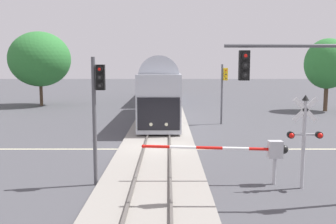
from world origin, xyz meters
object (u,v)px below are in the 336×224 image
object	(u,v)px
crossing_signal_mast	(305,132)
traffic_signal_near_right	(321,80)
traffic_signal_median	(98,100)
commuter_train	(163,83)
traffic_signal_far_side	(224,84)
crossing_gate_near	(259,151)
pine_left_background	(41,59)
maple_right_background	(328,64)

from	to	relation	value
crossing_signal_mast	traffic_signal_near_right	xyz separation A→B (m)	(-0.18, -1.69, 2.06)
traffic_signal_median	commuter_train	bearing A→B (deg)	85.49
traffic_signal_far_side	traffic_signal_median	size ratio (longest dim) A/B	0.95
traffic_signal_near_right	commuter_train	bearing A→B (deg)	100.83
crossing_gate_near	crossing_signal_mast	xyz separation A→B (m)	(1.62, -0.56, 0.87)
commuter_train	crossing_gate_near	xyz separation A→B (m)	(4.28, -27.64, -1.38)
crossing_gate_near	traffic_signal_near_right	xyz separation A→B (m)	(1.44, -2.25, 2.93)
commuter_train	crossing_signal_mast	bearing A→B (deg)	-78.18
traffic_signal_median	pine_left_background	bearing A→B (deg)	112.33
pine_left_background	commuter_train	bearing A→B (deg)	-8.92
traffic_signal_median	traffic_signal_near_right	bearing A→B (deg)	-15.12
pine_left_background	traffic_signal_far_side	bearing A→B (deg)	-35.68
maple_right_background	crossing_signal_mast	bearing A→B (deg)	-114.23
crossing_signal_mast	traffic_signal_near_right	distance (m)	2.67
commuter_train	traffic_signal_median	size ratio (longest dim) A/B	7.69
crossing_signal_mast	traffic_signal_far_side	world-z (taller)	traffic_signal_far_side
traffic_signal_near_right	traffic_signal_far_side	bearing A→B (deg)	91.81
commuter_train	pine_left_background	size ratio (longest dim) A/B	4.54
commuter_train	traffic_signal_median	xyz separation A→B (m)	(-2.19, -27.75, 0.68)
commuter_train	pine_left_background	distance (m)	14.95
crossing_gate_near	traffic_signal_median	world-z (taller)	traffic_signal_median
traffic_signal_far_side	commuter_train	bearing A→B (deg)	113.49
commuter_train	traffic_signal_near_right	size ratio (longest dim) A/B	6.92
crossing_gate_near	pine_left_background	xyz separation A→B (m)	(-18.81, 29.92, 4.11)
traffic_signal_median	pine_left_background	distance (m)	32.53
crossing_gate_near	maple_right_background	bearing A→B (deg)	62.24
traffic_signal_near_right	maple_right_background	xyz separation A→B (m)	(11.50, 26.83, 0.62)
crossing_gate_near	traffic_signal_median	xyz separation A→B (m)	(-6.47, -0.11, 2.06)
crossing_gate_near	pine_left_background	bearing A→B (deg)	122.15
crossing_gate_near	traffic_signal_far_side	bearing A→B (deg)	86.86
traffic_signal_near_right	pine_left_background	xyz separation A→B (m)	(-20.24, 32.16, 1.18)
crossing_gate_near	traffic_signal_near_right	distance (m)	3.96
crossing_gate_near	traffic_signal_near_right	size ratio (longest dim) A/B	1.04
commuter_train	crossing_signal_mast	distance (m)	28.81
commuter_train	crossing_gate_near	bearing A→B (deg)	-81.19
traffic_signal_median	maple_right_background	xyz separation A→B (m)	(19.40, 24.69, 1.49)
commuter_train	crossing_signal_mast	world-z (taller)	commuter_train
commuter_train	maple_right_background	xyz separation A→B (m)	(17.22, -3.06, 2.17)
commuter_train	crossing_gate_near	distance (m)	28.00
traffic_signal_median	crossing_gate_near	bearing A→B (deg)	1.00
traffic_signal_far_side	traffic_signal_median	distance (m)	17.52
traffic_signal_near_right	crossing_signal_mast	bearing A→B (deg)	83.80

